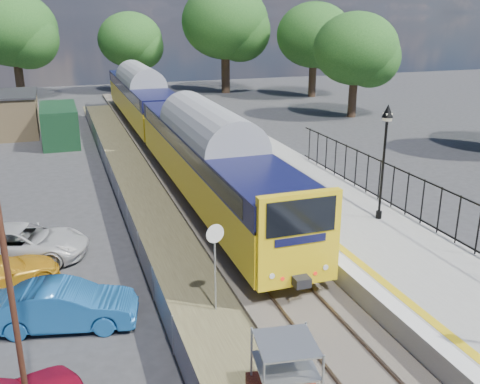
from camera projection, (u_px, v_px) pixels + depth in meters
name	position (u px, v px, depth m)	size (l,w,h in m)	color
ground	(330.00, 345.00, 14.82)	(120.00, 120.00, 0.00)	#2D2D30
track_bed	(216.00, 222.00, 23.32)	(5.90, 80.00, 0.29)	#473F38
platform	(330.00, 215.00, 23.14)	(5.00, 70.00, 0.90)	gray
platform_edge	(286.00, 210.00, 22.36)	(0.90, 70.00, 0.01)	silver
victorian_lamp_north	(386.00, 135.00, 20.45)	(0.44, 0.44, 4.60)	black
palisade_fence	(473.00, 226.00, 18.24)	(0.12, 26.00, 2.00)	black
wire_fence	(122.00, 203.00, 24.10)	(0.06, 52.00, 1.20)	#999EA3
tree_line	(138.00, 36.00, 50.80)	(56.80, 43.80, 11.88)	#332319
train	(165.00, 118.00, 34.39)	(2.82, 40.83, 3.51)	yellow
speed_sign	(215.00, 253.00, 15.88)	(0.58, 0.16, 2.91)	#999EA3
carpark_lamp	(8.00, 278.00, 10.02)	(0.25, 0.50, 7.11)	#432216
car_blue	(65.00, 306.00, 15.52)	(1.43, 4.11, 1.35)	#185394
car_white	(22.00, 243.00, 19.79)	(2.20, 4.78, 1.33)	beige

